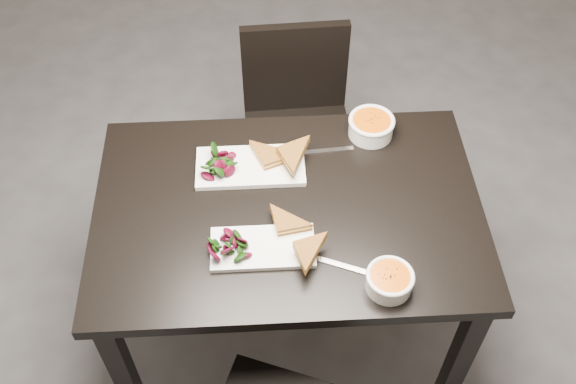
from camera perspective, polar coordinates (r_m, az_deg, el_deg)
The scene contains 13 objects.
ground at distance 2.66m, azimuth -4.73°, elevation -11.53°, with size 5.00×5.00×0.00m, color #47474C.
table at distance 2.10m, azimuth -0.00°, elevation -2.95°, with size 1.20×0.80×0.75m.
chair_far at distance 2.68m, azimuth 0.82°, elevation 6.46°, with size 0.44×0.44×0.85m.
plate_near at distance 1.92m, azimuth -2.20°, elevation -4.83°, with size 0.30×0.15×0.02m, color white.
sandwich_near at distance 1.91m, azimuth -0.28°, elevation -3.82°, with size 0.15×0.11×0.05m, color #AA6923, non-canonical shape.
salad_near at distance 1.90m, azimuth -5.24°, elevation -4.46°, with size 0.10×0.09×0.04m, color black, non-canonical shape.
soup_bowl_near at distance 1.85m, azimuth 8.80°, elevation -7.55°, with size 0.14×0.14×0.06m.
cutlery_near at distance 1.90m, azimuth 4.39°, elevation -6.29°, with size 0.18×0.02×0.00m, color silver.
plate_far at distance 2.12m, azimuth -3.28°, elevation 2.22°, with size 0.35×0.17×0.02m, color white.
sandwich_far at distance 2.09m, azimuth -1.53°, elevation 2.68°, with size 0.17×0.13×0.06m, color #AA6923, non-canonical shape.
salad_far at distance 2.10m, azimuth -6.04°, elevation 2.70°, with size 0.11×0.10×0.05m, color black, non-canonical shape.
soup_bowl_far at distance 2.23m, azimuth 7.23°, elevation 5.74°, with size 0.16×0.16×0.07m.
cutlery_far at distance 2.18m, azimuth 3.37°, elevation 3.62°, with size 0.18×0.02×0.00m, color silver.
Camera 1 is at (0.15, -1.27, 2.33)m, focal length 40.99 mm.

